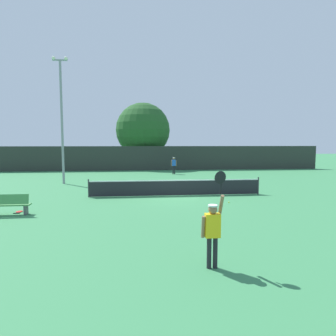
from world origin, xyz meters
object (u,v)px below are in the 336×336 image
Objects in this scene: parked_car_far at (226,159)px; courtside_bench at (9,204)px; large_tree at (143,130)px; player_serving at (213,226)px; player_receiving at (174,164)px; spare_racket at (19,212)px; light_pole at (62,114)px; parked_car_mid at (169,161)px; tennis_ball at (229,202)px; parked_car_near at (96,161)px.

courtside_bench is at bearing -131.85° from parked_car_far.
large_tree is 13.49m from parked_car_far.
parked_car_far is at bearing 72.41° from player_serving.
player_receiving is at bearing -135.49° from parked_car_far.
player_serving is at bearing -116.00° from parked_car_far.
parked_car_far is (18.21, 27.36, 0.76)m from spare_racket.
parked_car_far is (18.54, 18.06, -4.64)m from light_pole.
parked_car_far reaches higher than courtside_bench.
player_receiving is 0.21× the size of large_tree.
tennis_ball is at bearing -90.03° from parked_car_mid.
parked_car_near reaches higher than tennis_ball.
player_serving is at bearing -42.12° from spare_racket.
player_receiving reaches higher than parked_car_far.
spare_racket is at bearing -87.98° from light_pole.
courtside_bench is at bearing 59.58° from player_receiving.
tennis_ball is at bearing 95.01° from player_receiving.
large_tree is at bearing -168.84° from parked_car_far.
courtside_bench is at bearing -171.62° from tennis_ball.
player_receiving reaches higher than tennis_ball.
large_tree is (6.06, 23.04, 4.75)m from spare_racket.
parked_car_near is 9.81m from parked_car_mid.
tennis_ball is (2.90, 7.72, -1.06)m from player_serving.
large_tree is 1.92× the size of parked_car_mid.
light_pole is at bearing 115.81° from player_serving.
tennis_ball is 26.44m from parked_car_near.
parked_car_far reaches higher than spare_racket.
light_pole is 2.27× the size of parked_car_mid.
light_pole is (-7.74, 16.00, 4.33)m from player_serving.
parked_car_far is at bearing 11.42° from parked_car_near.
player_serving is 1.46× the size of player_receiving.
player_receiving is 15.18m from parked_car_far.
player_receiving reaches higher than spare_racket.
spare_racket is 24.30m from large_tree.
tennis_ball is at bearing 5.65° from spare_racket.
parked_car_near is (-0.19, 25.27, 0.76)m from spare_racket.
player_receiving is 18.31m from courtside_bench.
parked_car_far is (7.90, 26.34, 0.74)m from tennis_ball.
light_pole is at bearing -144.15° from parked_car_far.
light_pole reaches higher than player_receiving.
parked_car_near is at bearing 89.97° from courtside_bench.
tennis_ball is 0.13× the size of spare_racket.
player_serving is 35.73m from parked_car_far.
large_tree is 1.85× the size of parked_car_far.
player_serving is at bearing -95.73° from parked_car_mid.
spare_racket is 25.29m from parked_car_near.
spare_racket is at bearing -84.61° from parked_car_near.
large_tree is at bearing 75.10° from courtside_bench.
spare_racket is at bearing -132.05° from parked_car_far.
parked_car_mid is (0.55, 9.43, -0.27)m from player_receiving.
parked_car_near is 0.98× the size of parked_car_far.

